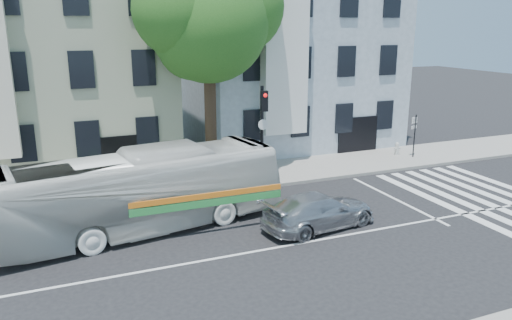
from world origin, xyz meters
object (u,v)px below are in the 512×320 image
bus (140,192)px  sedan (319,211)px  traffic_signal (263,122)px  fire_hydrant (397,148)px

bus → sedan: (6.19, -2.24, -0.84)m
bus → traffic_signal: traffic_signal is taller
sedan → fire_hydrant: sedan is taller
bus → fire_hydrant: size_ratio=14.85×
sedan → bus: bearing=60.7°
traffic_signal → bus: bearing=-146.9°
bus → traffic_signal: 7.39m
bus → fire_hydrant: 16.26m
bus → traffic_signal: bearing=-70.2°
sedan → fire_hydrant: 11.80m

